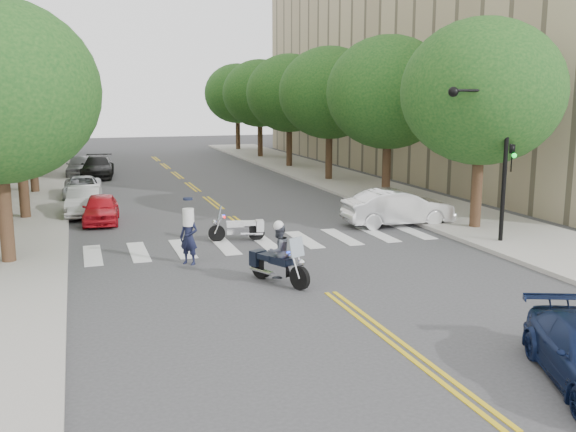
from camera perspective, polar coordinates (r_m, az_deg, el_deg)
name	(u,v)px	position (r m, az deg, el deg)	size (l,w,h in m)	color
ground	(330,293)	(18.11, 3.78, -6.81)	(140.00, 140.00, 0.00)	#38383A
sidewalk_left	(22,193)	(38.47, -22.57, 1.88)	(5.00, 60.00, 0.15)	#9E9991
sidewalk_right	(339,179)	(41.58, 4.52, 3.27)	(5.00, 60.00, 0.15)	#9E9991
building_right	(523,20)	(53.41, 20.14, 16.07)	(26.00, 44.00, 22.00)	tan
tree_l_1	(16,92)	(30.07, -23.02, 10.09)	(6.40, 6.40, 8.45)	#382316
tree_l_2	(28,93)	(38.05, -22.10, 10.12)	(6.40, 6.40, 8.45)	#382316
tree_l_3	(36,93)	(46.04, -21.51, 10.13)	(6.40, 6.40, 8.45)	#382316
tree_l_4	(41,93)	(54.03, -21.08, 10.14)	(6.40, 6.40, 8.45)	#382316
tree_l_5	(45,93)	(62.02, -20.77, 10.15)	(6.40, 6.40, 8.45)	#382316
tree_r_0	(482,92)	(26.81, 16.87, 10.50)	(6.40, 6.40, 8.45)	#382316
tree_r_1	(388,93)	(33.68, 8.92, 10.78)	(6.40, 6.40, 8.45)	#382316
tree_r_2	(330,93)	(40.97, 3.72, 10.86)	(6.40, 6.40, 8.45)	#382316
tree_r_3	(289,93)	(48.48, 0.11, 10.86)	(6.40, 6.40, 8.45)	#382316
tree_r_4	(260,93)	(56.12, -2.52, 10.83)	(6.40, 6.40, 8.45)	#382316
tree_r_5	(237,94)	(63.85, -4.52, 10.80)	(6.40, 6.40, 8.45)	#382316
traffic_signal_pole	(495,144)	(24.21, 17.93, 6.11)	(2.82, 0.42, 6.00)	black
motorcycle_police	(277,255)	(18.75, -0.95, -3.52)	(1.27, 2.17, 1.88)	black
motorcycle_parked	(242,228)	(24.32, -4.15, -1.10)	(2.13, 0.70, 1.38)	black
officer_standing	(189,238)	(21.07, -8.80, -1.91)	(0.65, 0.42, 1.77)	#161932
convertible	(398,208)	(27.44, 9.76, 0.74)	(1.62, 4.66, 1.53)	white
parked_car_a	(101,209)	(28.79, -16.29, 0.64)	(1.46, 3.64, 1.24)	red
parked_car_b	(84,201)	(30.86, -17.66, 1.29)	(1.40, 4.02, 1.32)	#BDBDBD
parked_car_c	(83,188)	(35.81, -17.79, 2.42)	(1.96, 4.24, 1.18)	#B8BBC0
parked_car_d	(98,167)	(44.75, -16.56, 4.21)	(2.00, 4.92, 1.43)	black
parked_car_e	(80,166)	(45.73, -17.99, 4.27)	(1.70, 4.23, 1.44)	#A6A6AB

